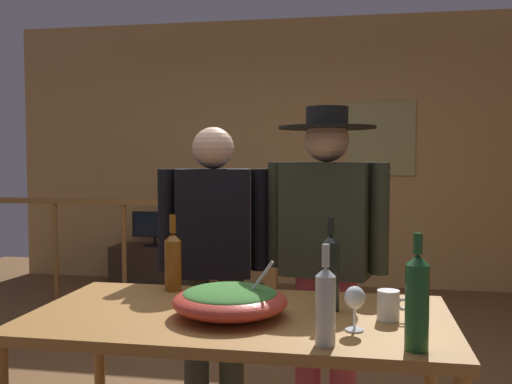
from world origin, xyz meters
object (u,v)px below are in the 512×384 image
at_px(salad_bowl, 230,300).
at_px(stair_railing, 174,235).
at_px(framed_picture, 381,139).
at_px(wine_bottle_dark, 331,271).
at_px(serving_table, 239,331).
at_px(wine_bottle_clear, 325,304).
at_px(person_standing_right, 326,240).
at_px(wine_bottle_amber, 173,260).
at_px(tv_console, 155,265).
at_px(flat_screen_tv, 154,226).
at_px(wine_bottle_green, 417,301).
at_px(wine_glass, 355,300).
at_px(person_standing_left, 214,252).
at_px(mug_white, 389,305).

bearing_deg(salad_bowl, stair_railing, 111.96).
distance_m(framed_picture, wine_bottle_dark, 4.00).
distance_m(serving_table, wine_bottle_clear, 0.51).
height_order(framed_picture, person_standing_right, framed_picture).
distance_m(wine_bottle_amber, wine_bottle_dark, 0.74).
bearing_deg(wine_bottle_clear, person_standing_right, 93.24).
bearing_deg(wine_bottle_clear, framed_picture, 85.92).
bearing_deg(person_standing_right, tv_console, -44.15).
distance_m(flat_screen_tv, wine_bottle_green, 4.66).
distance_m(wine_glass, wine_bottle_clear, 0.19).
distance_m(framed_picture, wine_bottle_clear, 4.41).
distance_m(serving_table, person_standing_left, 0.80).
bearing_deg(stair_railing, salad_bowl, -68.04).
distance_m(framed_picture, salad_bowl, 4.20).
relative_size(framed_picture, salad_bowl, 1.77).
distance_m(framed_picture, wine_glass, 4.24).
bearing_deg(framed_picture, serving_table, -99.21).
xyz_separation_m(person_standing_left, person_standing_right, (0.57, -0.00, 0.08)).
bearing_deg(mug_white, salad_bowl, -174.77).
bearing_deg(wine_bottle_clear, wine_bottle_dark, 90.67).
distance_m(framed_picture, tv_console, 2.74).
xyz_separation_m(stair_railing, tv_console, (-0.47, 0.77, -0.44)).
height_order(flat_screen_tv, wine_glass, wine_glass).
bearing_deg(stair_railing, tv_console, 121.20).
relative_size(salad_bowl, person_standing_left, 0.28).
bearing_deg(stair_railing, wine_bottle_dark, -61.18).
bearing_deg(mug_white, wine_bottle_clear, -123.13).
relative_size(framed_picture, wine_bottle_amber, 2.25).
xyz_separation_m(tv_console, mug_white, (2.26, -3.74, 0.62)).
distance_m(wine_bottle_dark, person_standing_right, 0.63).
distance_m(wine_glass, wine_bottle_amber, 0.92).
bearing_deg(wine_bottle_clear, person_standing_left, 121.19).
height_order(stair_railing, wine_bottle_dark, wine_bottle_dark).
distance_m(tv_console, mug_white, 4.41).
bearing_deg(salad_bowl, wine_bottle_amber, 133.27).
relative_size(framed_picture, wine_bottle_clear, 2.38).
bearing_deg(wine_bottle_clear, flat_screen_tv, 117.01).
bearing_deg(flat_screen_tv, salad_bowl, -65.86).
bearing_deg(tv_console, stair_railing, -58.80).
xyz_separation_m(tv_console, wine_glass, (2.14, -3.89, 0.68)).
bearing_deg(tv_console, salad_bowl, -66.03).
xyz_separation_m(serving_table, wine_bottle_green, (0.62, -0.32, 0.22)).
relative_size(framed_picture, mug_white, 6.53).
height_order(stair_railing, tv_console, stair_railing).
bearing_deg(flat_screen_tv, person_standing_left, -64.53).
bearing_deg(wine_bottle_dark, mug_white, -23.25).
xyz_separation_m(stair_railing, person_standing_right, (1.53, -2.25, 0.32)).
bearing_deg(person_standing_left, stair_railing, -79.37).
height_order(wine_glass, wine_bottle_amber, wine_bottle_amber).
relative_size(wine_bottle_green, mug_white, 3.10).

